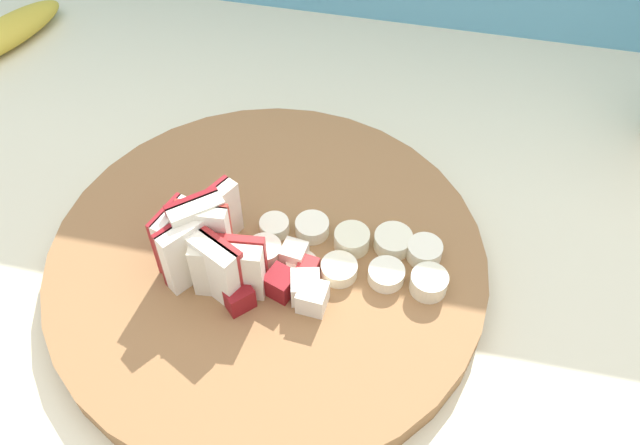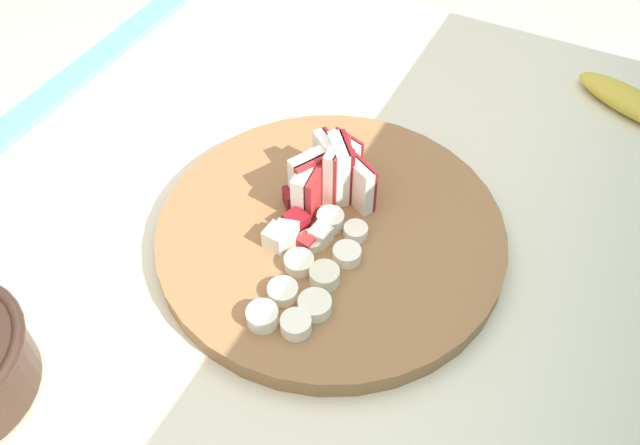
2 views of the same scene
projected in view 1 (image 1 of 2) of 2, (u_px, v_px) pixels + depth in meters
tile_backsplash at (421, 177)px, 0.98m from camera, size 2.40×0.04×1.23m
cutting_board at (270, 265)px, 0.55m from camera, size 0.34×0.34×0.02m
apple_wedge_fan at (208, 245)px, 0.51m from camera, size 0.08×0.08×0.07m
apple_dice_pile at (291, 284)px, 0.51m from camera, size 0.08×0.07×0.02m
banana_slice_rows at (357, 254)px, 0.53m from camera, size 0.15×0.06×0.02m
banana_peel at (5, 35)px, 0.73m from camera, size 0.10×0.15×0.02m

